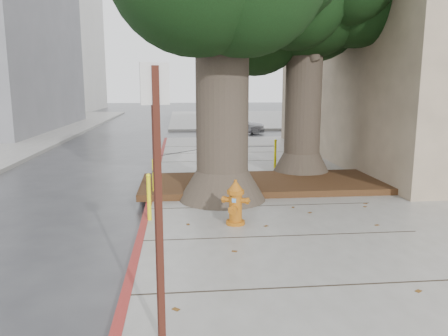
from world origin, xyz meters
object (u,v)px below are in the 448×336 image
object	(u,v)px
fire_hydrant	(235,203)
car_silver	(237,125)
car_red	(378,124)
signpost	(158,191)

from	to	relation	value
fire_hydrant	car_silver	distance (m)	17.69
fire_hydrant	car_red	distance (m)	19.90
signpost	car_silver	bearing A→B (deg)	61.49
fire_hydrant	car_red	bearing A→B (deg)	78.39
car_silver	fire_hydrant	bearing A→B (deg)	174.04
fire_hydrant	car_silver	xyz separation A→B (m)	(2.35, 17.53, -0.02)
fire_hydrant	signpost	world-z (taller)	signpost
fire_hydrant	car_silver	size ratio (longest dim) A/B	0.27
car_silver	car_red	size ratio (longest dim) A/B	0.97
signpost	car_red	bearing A→B (deg)	41.06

